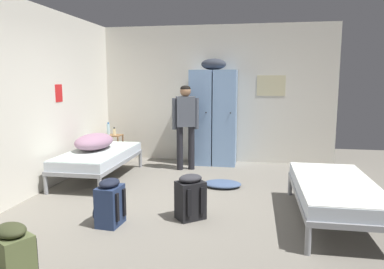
{
  "coord_description": "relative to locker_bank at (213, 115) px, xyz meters",
  "views": [
    {
      "loc": [
        0.81,
        -4.3,
        1.66
      ],
      "look_at": [
        0.0,
        0.3,
        0.95
      ],
      "focal_mm": 33.61,
      "sensor_mm": 36.0,
      "label": 1
    }
  ],
  "objects": [
    {
      "name": "lotion_bottle",
      "position": [
        -1.95,
        -0.3,
        -0.33
      ],
      "size": [
        0.06,
        0.06,
        0.16
      ],
      "color": "beige",
      "rests_on": "shelf_unit"
    },
    {
      "name": "water_bottle",
      "position": [
        -2.1,
        -0.24,
        -0.29
      ],
      "size": [
        0.06,
        0.06,
        0.25
      ],
      "color": "#B2DBEA",
      "rests_on": "shelf_unit"
    },
    {
      "name": "bed_left_rear",
      "position": [
        -1.77,
        -1.45,
        -0.59
      ],
      "size": [
        0.9,
        1.9,
        0.49
      ],
      "color": "gray",
      "rests_on": "ground_plane"
    },
    {
      "name": "bed_right",
      "position": [
        1.76,
        -2.71,
        -0.59
      ],
      "size": [
        0.9,
        1.9,
        0.49
      ],
      "color": "gray",
      "rests_on": "ground_plane"
    },
    {
      "name": "backpack_black",
      "position": [
        0.06,
        -2.92,
        -0.71
      ],
      "size": [
        0.41,
        0.42,
        0.55
      ],
      "color": "black",
      "rests_on": "ground_plane"
    },
    {
      "name": "person_traveler",
      "position": [
        -0.45,
        -0.55,
        -0.03
      ],
      "size": [
        0.47,
        0.3,
        1.56
      ],
      "color": "black",
      "rests_on": "ground_plane"
    },
    {
      "name": "ground_plane",
      "position": [
        -0.0,
        -2.71,
        -0.97
      ],
      "size": [
        9.55,
        9.55,
        0.0
      ],
      "primitive_type": "plane",
      "color": "slate"
    },
    {
      "name": "room_backdrop",
      "position": [
        -1.31,
        -1.37,
        0.4
      ],
      "size": [
        4.74,
        6.03,
        2.75
      ],
      "color": "silver",
      "rests_on": "ground_plane"
    },
    {
      "name": "clothes_pile_denim",
      "position": [
        0.33,
        -1.55,
        -0.92
      ],
      "size": [
        0.59,
        0.43,
        0.09
      ],
      "color": "#42567A",
      "rests_on": "ground_plane"
    },
    {
      "name": "backpack_navy",
      "position": [
        -0.82,
        -3.27,
        -0.71
      ],
      "size": [
        0.36,
        0.34,
        0.55
      ],
      "color": "navy",
      "rests_on": "ground_plane"
    },
    {
      "name": "backpack_olive",
      "position": [
        -1.06,
        -4.64,
        -0.71
      ],
      "size": [
        0.4,
        0.41,
        0.55
      ],
      "color": "#566038",
      "rests_on": "ground_plane"
    },
    {
      "name": "shelf_unit",
      "position": [
        -2.02,
        -0.26,
        -0.62
      ],
      "size": [
        0.38,
        0.3,
        0.57
      ],
      "color": "brown",
      "rests_on": "ground_plane"
    },
    {
      "name": "locker_bank",
      "position": [
        0.0,
        0.0,
        0.0
      ],
      "size": [
        0.9,
        0.55,
        2.07
      ],
      "color": "#7A9ECC",
      "rests_on": "ground_plane"
    },
    {
      "name": "bedding_heap",
      "position": [
        -1.88,
        -1.36,
        -0.35
      ],
      "size": [
        0.57,
        0.9,
        0.27
      ],
      "color": "gray",
      "rests_on": "bed_left_rear"
    }
  ]
}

